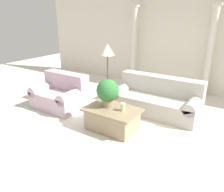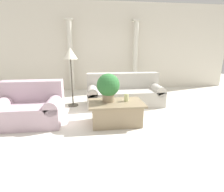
{
  "view_description": "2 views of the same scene",
  "coord_description": "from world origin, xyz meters",
  "px_view_note": "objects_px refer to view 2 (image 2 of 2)",
  "views": [
    {
      "loc": [
        2.21,
        -3.77,
        2.29
      ],
      "look_at": [
        -0.27,
        0.02,
        0.59
      ],
      "focal_mm": 35.0,
      "sensor_mm": 36.0,
      "label": 1
    },
    {
      "loc": [
        -0.54,
        -3.75,
        1.51
      ],
      "look_at": [
        -0.09,
        -0.15,
        0.55
      ],
      "focal_mm": 28.0,
      "sensor_mm": 36.0,
      "label": 2
    }
  ],
  "objects_px": {
    "sofa_long": "(124,92)",
    "potted_plant": "(108,86)",
    "loveseat": "(31,107)",
    "floor_lamp": "(70,57)",
    "coffee_table": "(116,112)"
  },
  "relations": [
    {
      "from": "sofa_long",
      "to": "potted_plant",
      "type": "distance_m",
      "value": 1.47
    },
    {
      "from": "sofa_long",
      "to": "loveseat",
      "type": "distance_m",
      "value": 2.45
    },
    {
      "from": "sofa_long",
      "to": "floor_lamp",
      "type": "distance_m",
      "value": 1.75
    },
    {
      "from": "sofa_long",
      "to": "coffee_table",
      "type": "distance_m",
      "value": 1.41
    },
    {
      "from": "potted_plant",
      "to": "coffee_table",
      "type": "bearing_deg",
      "value": -22.92
    },
    {
      "from": "loveseat",
      "to": "potted_plant",
      "type": "xyz_separation_m",
      "value": [
        1.63,
        -0.23,
        0.45
      ]
    },
    {
      "from": "coffee_table",
      "to": "floor_lamp",
      "type": "xyz_separation_m",
      "value": [
        -1.01,
        1.32,
        1.09
      ]
    },
    {
      "from": "loveseat",
      "to": "coffee_table",
      "type": "relative_size",
      "value": 1.15
    },
    {
      "from": "coffee_table",
      "to": "floor_lamp",
      "type": "distance_m",
      "value": 1.99
    },
    {
      "from": "coffee_table",
      "to": "floor_lamp",
      "type": "bearing_deg",
      "value": 127.34
    },
    {
      "from": "coffee_table",
      "to": "potted_plant",
      "type": "height_order",
      "value": "potted_plant"
    },
    {
      "from": "sofa_long",
      "to": "potted_plant",
      "type": "height_order",
      "value": "potted_plant"
    },
    {
      "from": "coffee_table",
      "to": "floor_lamp",
      "type": "relative_size",
      "value": 0.72
    },
    {
      "from": "coffee_table",
      "to": "floor_lamp",
      "type": "height_order",
      "value": "floor_lamp"
    },
    {
      "from": "sofa_long",
      "to": "floor_lamp",
      "type": "relative_size",
      "value": 1.32
    }
  ]
}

